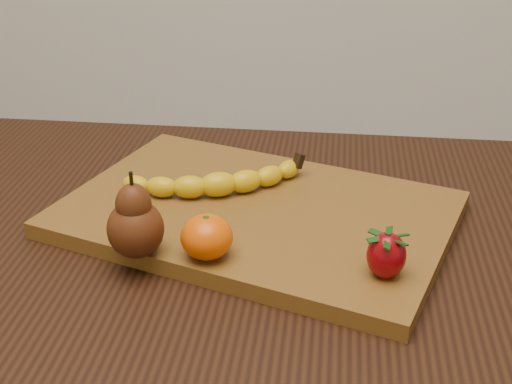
% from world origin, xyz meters
% --- Properties ---
extents(table, '(1.00, 0.70, 0.76)m').
position_xyz_m(table, '(0.00, 0.00, 0.66)').
color(table, black).
rests_on(table, ground).
extents(cutting_board, '(0.52, 0.43, 0.02)m').
position_xyz_m(cutting_board, '(0.02, 0.05, 0.77)').
color(cutting_board, brown).
rests_on(cutting_board, table).
extents(banana, '(0.20, 0.12, 0.03)m').
position_xyz_m(banana, '(-0.03, 0.08, 0.80)').
color(banana, '#E8BB0A').
rests_on(banana, cutting_board).
extents(pear, '(0.08, 0.08, 0.09)m').
position_xyz_m(pear, '(-0.09, -0.07, 0.83)').
color(pear, '#4F230C').
rests_on(pear, cutting_board).
extents(mandarin, '(0.06, 0.06, 0.05)m').
position_xyz_m(mandarin, '(-0.02, -0.06, 0.80)').
color(mandarin, '#EC5402').
rests_on(mandarin, cutting_board).
extents(strawberry, '(0.05, 0.05, 0.05)m').
position_xyz_m(strawberry, '(0.17, -0.08, 0.80)').
color(strawberry, maroon).
rests_on(strawberry, cutting_board).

